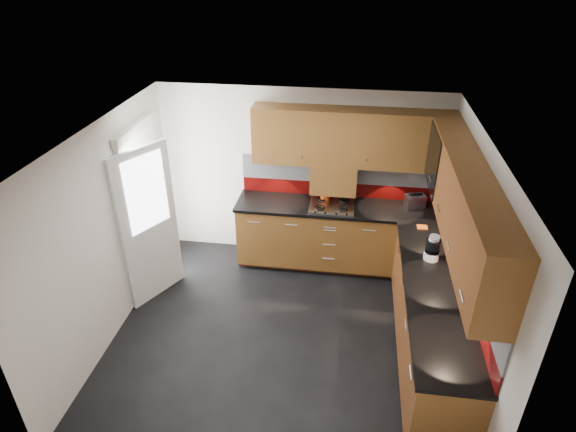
% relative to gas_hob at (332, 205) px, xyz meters
% --- Properties ---
extents(room, '(4.00, 3.80, 2.64)m').
position_rel_gas_hob_xyz_m(room, '(-0.45, -1.47, 0.54)').
color(room, black).
extents(base_cabinets, '(2.70, 3.20, 0.95)m').
position_rel_gas_hob_xyz_m(base_cabinets, '(0.62, -0.75, -0.52)').
color(base_cabinets, brown).
rests_on(base_cabinets, room).
extents(countertop, '(2.72, 3.22, 0.04)m').
position_rel_gas_hob_xyz_m(countertop, '(0.60, -0.77, -0.03)').
color(countertop, black).
rests_on(countertop, base_cabinets).
extents(backsplash, '(2.70, 3.20, 0.54)m').
position_rel_gas_hob_xyz_m(backsplash, '(0.83, -0.54, 0.26)').
color(backsplash, maroon).
rests_on(backsplash, countertop).
extents(upper_cabinets, '(2.50, 3.20, 0.72)m').
position_rel_gas_hob_xyz_m(upper_cabinets, '(0.78, -0.69, 0.88)').
color(upper_cabinets, brown).
rests_on(upper_cabinets, room).
extents(extractor_hood, '(0.60, 0.33, 0.40)m').
position_rel_gas_hob_xyz_m(extractor_hood, '(0.00, 0.17, 0.33)').
color(extractor_hood, brown).
rests_on(extractor_hood, room).
extents(glass_cabinet, '(0.32, 0.80, 0.66)m').
position_rel_gas_hob_xyz_m(glass_cabinet, '(1.26, -0.40, 0.91)').
color(glass_cabinet, black).
rests_on(glass_cabinet, room).
extents(back_door, '(0.42, 1.19, 2.04)m').
position_rel_gas_hob_xyz_m(back_door, '(-2.23, -0.72, 0.08)').
color(back_door, white).
rests_on(back_door, room).
extents(gas_hob, '(0.58, 0.51, 0.05)m').
position_rel_gas_hob_xyz_m(gas_hob, '(0.00, 0.00, 0.00)').
color(gas_hob, silver).
rests_on(gas_hob, countertop).
extents(utensil_pot, '(0.13, 0.13, 0.46)m').
position_rel_gas_hob_xyz_m(utensil_pot, '(-0.11, 0.17, 0.08)').
color(utensil_pot, '#D14713').
rests_on(utensil_pot, countertop).
extents(toaster, '(0.29, 0.22, 0.18)m').
position_rel_gas_hob_xyz_m(toaster, '(1.07, 0.13, 0.07)').
color(toaster, silver).
rests_on(toaster, countertop).
extents(food_processor, '(0.17, 0.17, 0.28)m').
position_rel_gas_hob_xyz_m(food_processor, '(1.15, -1.06, 0.11)').
color(food_processor, white).
rests_on(food_processor, countertop).
extents(paper_towel, '(0.14, 0.14, 0.23)m').
position_rel_gas_hob_xyz_m(paper_towel, '(1.17, -0.95, 0.10)').
color(paper_towel, white).
rests_on(paper_towel, countertop).
extents(orange_cloth, '(0.13, 0.11, 0.01)m').
position_rel_gas_hob_xyz_m(orange_cloth, '(1.12, -0.39, -0.01)').
color(orange_cloth, orange).
rests_on(orange_cloth, countertop).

